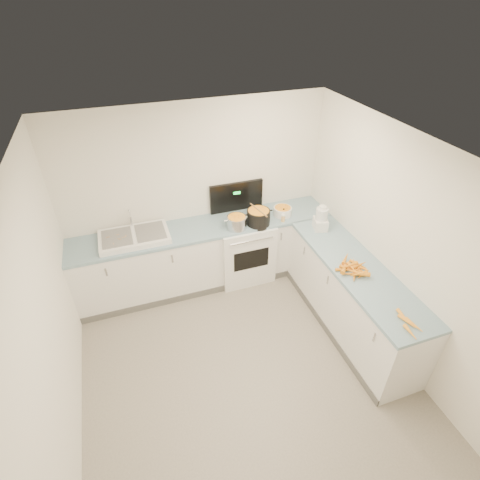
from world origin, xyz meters
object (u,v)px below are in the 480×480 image
object	(u,v)px
stove	(243,247)
black_pot	(258,218)
food_processor	(321,219)
extract_bottle	(283,214)
spice_jar	(283,218)
sink	(134,237)
steel_pot	(237,223)
mixing_bowl	(282,211)

from	to	relation	value
stove	black_pot	world-z (taller)	stove
stove	food_processor	world-z (taller)	stove
stove	extract_bottle	size ratio (longest dim) A/B	12.52
spice_jar	extract_bottle	bearing A→B (deg)	63.35
sink	steel_pot	bearing A→B (deg)	-7.70
mixing_bowl	spice_jar	xyz separation A→B (m)	(-0.06, -0.16, -0.01)
steel_pot	extract_bottle	world-z (taller)	steel_pot
mixing_bowl	extract_bottle	bearing A→B (deg)	-102.57
black_pot	mixing_bowl	world-z (taller)	black_pot
stove	mixing_bowl	xyz separation A→B (m)	(0.56, -0.06, 0.52)
sink	black_pot	world-z (taller)	sink
black_pot	spice_jar	distance (m)	0.34
mixing_bowl	extract_bottle	xyz separation A→B (m)	(-0.01, -0.06, -0.00)
steel_pot	extract_bottle	xyz separation A→B (m)	(0.69, 0.05, -0.02)
sink	extract_bottle	bearing A→B (deg)	-3.71
mixing_bowl	spice_jar	distance (m)	0.17
steel_pot	spice_jar	world-z (taller)	steel_pot
mixing_bowl	food_processor	size ratio (longest dim) A/B	0.74
extract_bottle	spice_jar	xyz separation A→B (m)	(-0.05, -0.10, -0.01)
extract_bottle	spice_jar	bearing A→B (deg)	-116.65
stove	mixing_bowl	size ratio (longest dim) A/B	5.38
stove	sink	world-z (taller)	stove
food_processor	mixing_bowl	bearing A→B (deg)	123.75
spice_jar	sink	bearing A→B (deg)	173.32
steel_pot	spice_jar	distance (m)	0.64
steel_pot	stove	bearing A→B (deg)	47.32
sink	extract_bottle	xyz separation A→B (m)	(1.99, -0.13, 0.02)
sink	mixing_bowl	size ratio (longest dim) A/B	3.40
stove	food_processor	size ratio (longest dim) A/B	4.00
sink	steel_pot	distance (m)	1.31
stove	spice_jar	world-z (taller)	stove
stove	steel_pot	world-z (taller)	stove
mixing_bowl	spice_jar	size ratio (longest dim) A/B	2.77
stove	sink	xyz separation A→B (m)	(-1.45, 0.02, 0.50)
stove	food_processor	xyz separation A→B (m)	(0.88, -0.54, 0.61)
steel_pot	mixing_bowl	bearing A→B (deg)	8.50
spice_jar	food_processor	bearing A→B (deg)	-40.13
food_processor	steel_pot	bearing A→B (deg)	159.91
black_pot	food_processor	size ratio (longest dim) A/B	0.91
sink	mixing_bowl	bearing A→B (deg)	-2.02
sink	steel_pot	world-z (taller)	sink
steel_pot	sink	bearing A→B (deg)	172.30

